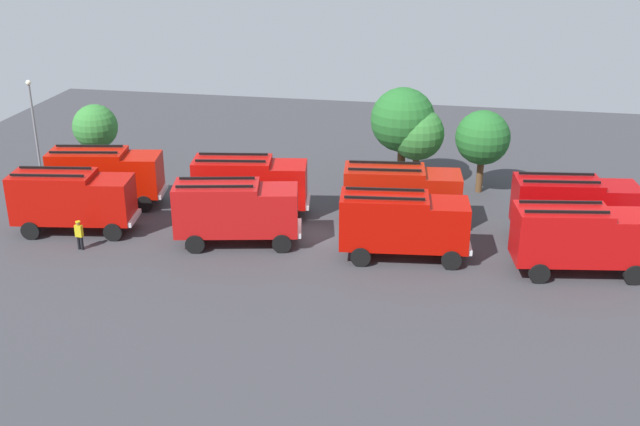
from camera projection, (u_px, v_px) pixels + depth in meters
ground_plane at (320, 235)px, 46.72m from camera, size 65.73×65.73×0.00m
fire_truck_0 at (72, 198)px, 46.35m from camera, size 7.47×3.57×3.88m
fire_truck_1 at (236, 209)px, 44.69m from camera, size 7.54×3.90×3.88m
fire_truck_2 at (403, 222)px, 42.91m from camera, size 7.41×3.34×3.88m
fire_truck_3 at (580, 236)px, 41.16m from camera, size 7.48×3.61×3.88m
fire_truck_4 at (105, 174)px, 50.45m from camera, size 7.51×3.73×3.88m
fire_truck_5 at (250, 183)px, 48.83m from camera, size 7.48×3.61×3.88m
fire_truck_6 at (401, 192)px, 47.25m from camera, size 7.42×3.37×3.88m
fire_truck_7 at (574, 205)px, 45.34m from camera, size 7.45×3.49×3.88m
firefighter_0 at (79, 234)px, 44.42m from camera, size 0.44×0.28×1.74m
tree_0 at (95, 127)px, 56.27m from camera, size 3.22×3.22×4.99m
tree_1 at (403, 120)px, 53.25m from camera, size 4.42×4.42×6.85m
tree_2 at (417, 134)px, 53.04m from camera, size 3.65×3.65×5.66m
tree_3 at (483, 138)px, 52.14m from camera, size 3.65×3.65×5.66m
traffic_cone_0 at (178, 198)px, 51.55m from camera, size 0.39×0.39×0.55m
lamppost at (34, 123)px, 54.10m from camera, size 0.36×0.36×7.22m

